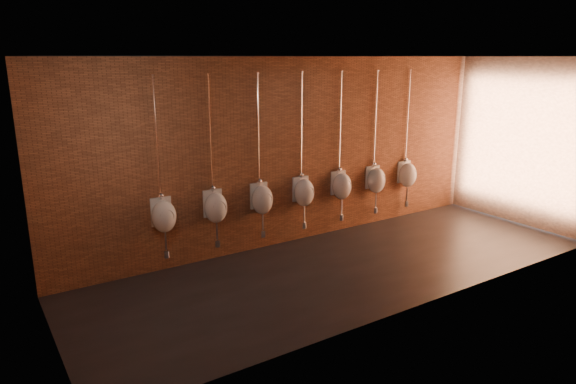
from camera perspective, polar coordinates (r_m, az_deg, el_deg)
name	(u,v)px	position (r m, az deg, el deg)	size (l,w,h in m)	color
ground	(349,267)	(8.18, 6.76, -8.29)	(8.50, 8.50, 0.00)	black
room_shell	(353,140)	(7.63, 7.22, 5.76)	(8.54, 3.04, 3.22)	black
urinal_0	(164,215)	(7.86, -13.64, -2.54)	(0.39, 0.34, 2.72)	silver
urinal_1	(216,207)	(8.16, -8.05, -1.62)	(0.39, 0.34, 2.72)	silver
urinal_2	(262,199)	(8.53, -2.90, -0.76)	(0.39, 0.34, 2.72)	silver
urinal_3	(304,192)	(8.97, 1.77, 0.03)	(0.39, 0.34, 2.72)	silver
urinal_4	(342,185)	(9.46, 5.99, 0.74)	(0.39, 0.34, 2.72)	silver
urinal_5	(376,180)	(10.00, 9.77, 1.38)	(0.39, 0.34, 2.72)	silver
urinal_6	(408,174)	(10.58, 13.15, 1.94)	(0.39, 0.34, 2.72)	silver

